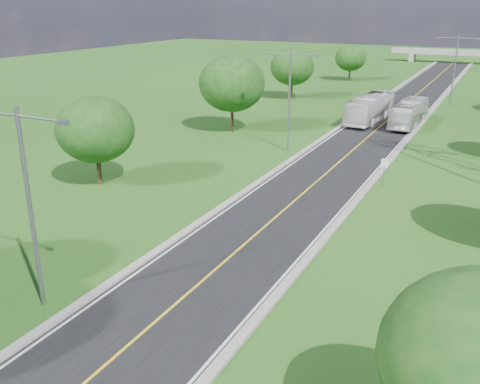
{
  "coord_description": "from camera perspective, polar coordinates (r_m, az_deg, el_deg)",
  "views": [
    {
      "loc": [
        13.35,
        -4.52,
        14.37
      ],
      "look_at": [
        -0.92,
        23.95,
        3.0
      ],
      "focal_mm": 40.0,
      "sensor_mm": 36.0,
      "label": 1
    }
  ],
  "objects": [
    {
      "name": "tree_lc",
      "position": [
        62.08,
        -0.86,
        11.5
      ],
      "size": [
        7.56,
        7.56,
        8.79
      ],
      "color": "black",
      "rests_on": "ground"
    },
    {
      "name": "speed_limit_sign",
      "position": [
        45.12,
        15.12,
        2.51
      ],
      "size": [
        0.55,
        0.09,
        2.4
      ],
      "color": "slate",
      "rests_on": "ground"
    },
    {
      "name": "streetlight_mid_left",
      "position": [
        53.83,
        5.3,
        10.56
      ],
      "size": [
        5.9,
        0.25,
        10.0
      ],
      "color": "slate",
      "rests_on": "ground"
    },
    {
      "name": "streetlight_far_right",
      "position": [
        83.27,
        21.96,
        12.46
      ],
      "size": [
        5.9,
        0.25,
        10.0
      ],
      "color": "slate",
      "rests_on": "ground"
    },
    {
      "name": "road",
      "position": [
        73.19,
        15.73,
        7.62
      ],
      "size": [
        8.0,
        150.0,
        0.06
      ],
      "primitive_type": "cube",
      "color": "black",
      "rests_on": "ground"
    },
    {
      "name": "streetlight_near_left",
      "position": [
        26.8,
        -21.67,
        -0.11
      ],
      "size": [
        5.9,
        0.25,
        10.0
      ],
      "color": "slate",
      "rests_on": "ground"
    },
    {
      "name": "ground",
      "position": [
        67.44,
        14.68,
        6.7
      ],
      "size": [
        260.0,
        260.0,
        0.0
      ],
      "primitive_type": "plane",
      "color": "#214E16",
      "rests_on": "ground"
    },
    {
      "name": "tree_lb",
      "position": [
        44.87,
        -15.17,
        6.45
      ],
      "size": [
        6.3,
        6.3,
        7.33
      ],
      "color": "black",
      "rests_on": "ground"
    },
    {
      "name": "overpass",
      "position": [
        145.63,
        21.91,
        13.57
      ],
      "size": [
        30.0,
        3.0,
        3.2
      ],
      "color": "gray",
      "rests_on": "ground"
    },
    {
      "name": "bus_inbound",
      "position": [
        69.95,
        13.71,
        8.7
      ],
      "size": [
        3.57,
        12.31,
        3.39
      ],
      "primitive_type": "imported",
      "rotation": [
        0.0,
        0.0,
        -0.06
      ],
      "color": "silver",
      "rests_on": "road"
    },
    {
      "name": "tree_ld",
      "position": [
        84.71,
        5.6,
        13.17
      ],
      "size": [
        6.72,
        6.72,
        7.82
      ],
      "color": "black",
      "rests_on": "ground"
    },
    {
      "name": "tree_le",
      "position": [
        106.71,
        11.72,
        13.86
      ],
      "size": [
        5.88,
        5.88,
        6.84
      ],
      "color": "black",
      "rests_on": "ground"
    },
    {
      "name": "bus_outbound",
      "position": [
        68.77,
        17.58,
        8.03
      ],
      "size": [
        2.92,
        11.05,
        3.06
      ],
      "primitive_type": "imported",
      "rotation": [
        0.0,
        0.0,
        3.11
      ],
      "color": "silver",
      "rests_on": "road"
    },
    {
      "name": "curb_left",
      "position": [
        74.07,
        12.49,
        8.08
      ],
      "size": [
        0.5,
        150.0,
        0.22
      ],
      "primitive_type": "cube",
      "color": "gray",
      "rests_on": "ground"
    },
    {
      "name": "curb_right",
      "position": [
        72.52,
        19.03,
        7.24
      ],
      "size": [
        0.5,
        150.0,
        0.22
      ],
      "primitive_type": "cube",
      "color": "gray",
      "rests_on": "ground"
    }
  ]
}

